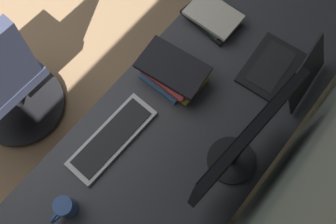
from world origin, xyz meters
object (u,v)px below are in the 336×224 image
(monitor_primary, at_px, (242,144))
(book_stack_far, at_px, (173,72))
(book_stack_near, at_px, (212,16))
(office_chair, at_px, (0,84))
(laptop_leftmost, at_px, (284,70))
(drawer_pedestal, at_px, (145,202))
(coffee_mug, at_px, (65,207))
(keyboard_main, at_px, (112,138))

(monitor_primary, bearing_deg, book_stack_far, -109.50)
(book_stack_near, bearing_deg, office_chair, -39.84)
(monitor_primary, xyz_separation_m, laptop_leftmost, (-0.47, -0.05, -0.21))
(monitor_primary, height_order, book_stack_near, monitor_primary)
(drawer_pedestal, relative_size, coffee_mug, 6.07)
(laptop_leftmost, distance_m, office_chair, 1.44)
(monitor_primary, distance_m, laptop_leftmost, 0.52)
(monitor_primary, bearing_deg, office_chair, -73.29)
(monitor_primary, xyz_separation_m, book_stack_far, (-0.15, -0.42, -0.21))
(book_stack_far, bearing_deg, monitor_primary, 70.50)
(book_stack_near, bearing_deg, laptop_leftmost, 85.06)
(laptop_leftmost, distance_m, keyboard_main, 0.81)
(drawer_pedestal, bearing_deg, coffee_mug, -37.53)
(book_stack_far, height_order, office_chair, office_chair)
(drawer_pedestal, distance_m, keyboard_main, 0.47)
(laptop_leftmost, bearing_deg, drawer_pedestal, -11.07)
(office_chair, bearing_deg, keyboard_main, 98.90)
(coffee_mug, bearing_deg, laptop_leftmost, 162.11)
(drawer_pedestal, bearing_deg, laptop_leftmost, 168.93)
(laptop_leftmost, bearing_deg, office_chair, -54.14)
(book_stack_near, height_order, coffee_mug, coffee_mug)
(laptop_leftmost, xyz_separation_m, book_stack_far, (0.32, -0.37, 0.00))
(drawer_pedestal, height_order, coffee_mug, coffee_mug)
(laptop_leftmost, distance_m, book_stack_far, 0.49)
(drawer_pedestal, distance_m, monitor_primary, 0.75)
(drawer_pedestal, distance_m, book_stack_near, 0.97)
(laptop_leftmost, height_order, book_stack_near, laptop_leftmost)
(laptop_leftmost, bearing_deg, monitor_primary, 6.14)
(laptop_leftmost, bearing_deg, book_stack_near, -94.94)
(coffee_mug, bearing_deg, keyboard_main, -169.59)
(coffee_mug, bearing_deg, book_stack_far, -176.63)
(office_chair, bearing_deg, book_stack_near, 140.16)
(monitor_primary, distance_m, coffee_mug, 0.71)
(book_stack_near, xyz_separation_m, book_stack_far, (0.35, 0.05, 0.02))
(book_stack_far, bearing_deg, office_chair, -56.46)
(drawer_pedestal, bearing_deg, office_chair, -88.67)
(laptop_leftmost, distance_m, book_stack_near, 0.42)
(laptop_leftmost, relative_size, coffee_mug, 2.81)
(book_stack_near, height_order, book_stack_far, book_stack_far)
(office_chair, bearing_deg, book_stack_far, 123.54)
(drawer_pedestal, height_order, office_chair, office_chair)
(laptop_leftmost, relative_size, keyboard_main, 0.76)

